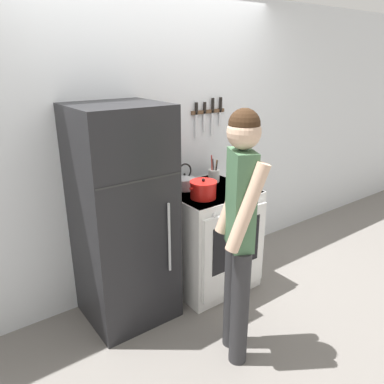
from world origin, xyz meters
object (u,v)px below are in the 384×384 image
(stove_range, at_px, (209,237))
(utensil_jar, at_px, (214,175))
(dutch_oven_pot, at_px, (203,190))
(refrigerator, at_px, (123,217))
(tea_kettle, at_px, (185,181))
(person, at_px, (240,227))

(stove_range, bearing_deg, utensil_jar, 43.29)
(stove_range, relative_size, utensil_jar, 3.65)
(dutch_oven_pot, bearing_deg, refrigerator, 164.75)
(stove_range, xyz_separation_m, tea_kettle, (-0.15, 0.17, 0.52))
(tea_kettle, bearing_deg, stove_range, -47.52)
(stove_range, distance_m, utensil_jar, 0.57)
(dutch_oven_pot, height_order, person, person)
(tea_kettle, height_order, person, person)
(refrigerator, bearing_deg, tea_kettle, 8.95)
(dutch_oven_pot, bearing_deg, tea_kettle, 87.32)
(tea_kettle, distance_m, person, 1.00)
(stove_range, xyz_separation_m, dutch_oven_pot, (-0.16, -0.11, 0.53))
(dutch_oven_pot, height_order, tea_kettle, tea_kettle)
(refrigerator, relative_size, person, 0.99)
(stove_range, xyz_separation_m, utensil_jar, (0.18, 0.17, 0.52))
(dutch_oven_pot, relative_size, person, 0.15)
(utensil_jar, xyz_separation_m, person, (-0.59, -0.97, 0.00))
(stove_range, height_order, tea_kettle, tea_kettle)
(dutch_oven_pot, bearing_deg, person, -109.54)
(dutch_oven_pot, xyz_separation_m, person, (-0.24, -0.69, -0.01))
(refrigerator, height_order, person, person)
(tea_kettle, xyz_separation_m, utensil_jar, (0.33, 0.01, -0.00))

